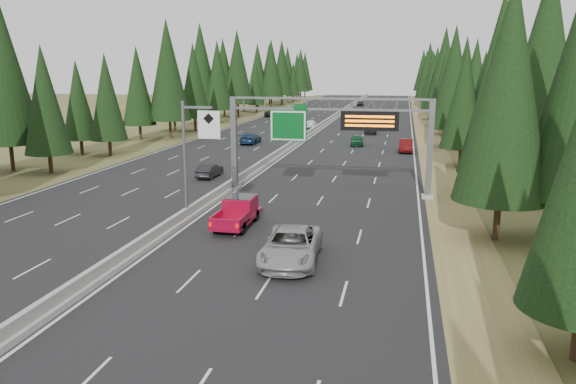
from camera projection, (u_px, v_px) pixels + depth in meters
name	position (u px, v px, depth m)	size (l,w,h in m)	color
road	(314.00, 132.00, 90.62)	(32.00, 260.00, 0.08)	black
shoulder_right	(427.00, 135.00, 87.12)	(3.60, 260.00, 0.06)	olive
shoulder_left	(210.00, 130.00, 94.12)	(3.60, 260.00, 0.06)	#505126
median_barrier	(314.00, 130.00, 90.54)	(0.70, 260.00, 0.85)	gray
sign_gantry	(337.00, 131.00, 44.58)	(16.75, 0.98, 7.80)	slate
hov_sign_pole	(193.00, 153.00, 36.86)	(2.80, 0.50, 8.00)	slate
tree_row_right	(465.00, 74.00, 79.34)	(12.24, 244.45, 18.97)	black
tree_row_left	(181.00, 73.00, 92.13)	(11.90, 242.98, 18.76)	black
silver_minivan	(291.00, 246.00, 29.64)	(2.92, 6.33, 1.76)	#9C9CA0
red_pickup	(239.00, 210.00, 36.72)	(1.98, 5.54, 1.80)	black
car_ahead_green	(357.00, 140.00, 74.79)	(1.68, 4.17, 1.42)	#114C27
car_ahead_dkred	(406.00, 146.00, 68.97)	(1.64, 4.71, 1.55)	#550C0D
car_ahead_dkgrey	(370.00, 129.00, 88.26)	(1.93, 4.74, 1.38)	black
car_ahead_white	(381.00, 119.00, 105.06)	(2.52, 5.46, 1.52)	#B1B1B1
car_ahead_far	(360.00, 103.00, 153.78)	(1.70, 4.21, 1.44)	black
car_onc_near	(210.00, 171.00, 52.82)	(1.38, 3.96, 1.30)	black
car_onc_blue	(250.00, 138.00, 76.50)	(2.09, 5.14, 1.49)	navy
car_onc_white	(311.00, 124.00, 96.41)	(1.74, 4.32, 1.47)	white
car_onc_far	(273.00, 113.00, 120.05)	(2.63, 5.71, 1.59)	black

